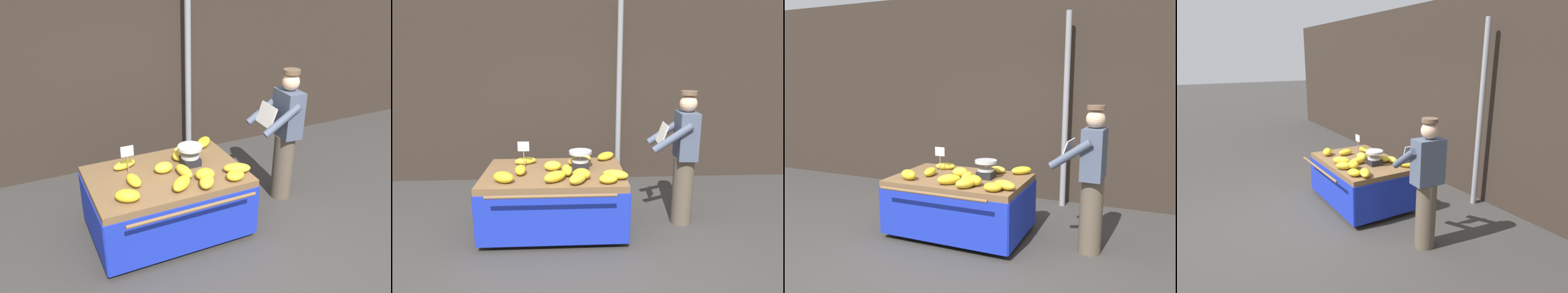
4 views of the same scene
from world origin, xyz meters
The scene contains 20 objects.
ground_plane centered at (0.00, 0.00, 0.00)m, with size 60.00×60.00×0.00m, color #383533.
back_wall centered at (0.00, 3.07, 1.72)m, with size 16.00×0.24×3.44m, color #332821.
street_pole centered at (0.85, 2.74, 1.50)m, with size 0.09×0.09×3.00m, color gray.
banana_cart centered at (-0.15, 1.09, 0.55)m, with size 1.71×1.33×0.76m.
weighing_scale centered at (0.17, 1.17, 0.87)m, with size 0.28×0.28×0.23m.
price_sign centered at (-0.53, 1.24, 1.00)m, with size 0.14×0.01×0.34m.
banana_bunch_0 centered at (-0.13, 0.72, 0.82)m, with size 0.14×0.29×0.12m, color gold.
banana_bunch_1 centered at (0.21, 1.48, 0.80)m, with size 0.13×0.22×0.09m, color yellow.
banana_bunch_2 centered at (0.47, 0.65, 0.81)m, with size 0.16×0.21×0.10m, color gold.
banana_bunch_3 centered at (-0.17, 1.12, 0.82)m, with size 0.15×0.21×0.12m, color yellow.
banana_bunch_4 centered at (-0.55, 1.00, 0.81)m, with size 0.13×0.25×0.10m, color gold.
banana_bunch_5 centered at (-0.70, 0.73, 0.82)m, with size 0.15×0.25×0.13m, color gold.
banana_bunch_6 centered at (0.01, 0.96, 0.81)m, with size 0.12×0.29×0.11m, color gold.
banana_bunch_7 centered at (0.56, 0.78, 0.81)m, with size 0.15×0.30×0.11m, color gold.
banana_bunch_8 centered at (0.12, 1.35, 0.81)m, with size 0.17×0.23×0.10m, color gold.
banana_bunch_9 centered at (0.13, 0.65, 0.81)m, with size 0.15×0.25×0.12m, color gold.
banana_bunch_10 centered at (-0.53, 1.39, 0.80)m, with size 0.11×0.27×0.09m, color yellow.
banana_bunch_11 centered at (0.53, 1.55, 0.81)m, with size 0.14×0.29×0.10m, color gold.
banana_bunch_12 centered at (0.17, 0.79, 0.82)m, with size 0.17×0.20×0.13m, color gold.
vendor_person centered at (1.46, 1.16, 0.87)m, with size 0.60×0.54×1.71m.
Camera 2 is at (0.05, -2.98, 2.12)m, focal length 32.16 mm.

